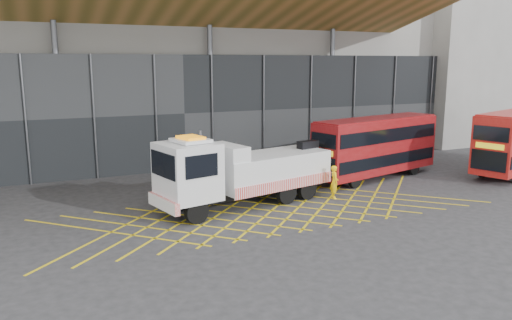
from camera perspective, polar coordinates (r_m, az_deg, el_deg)
name	(u,v)px	position (r m, az deg, el deg)	size (l,w,h in m)	color
ground_plane	(213,219)	(24.53, -4.99, -6.69)	(120.00, 120.00, 0.00)	#2A2A2D
road_markings	(272,211)	(25.70, 1.79, -5.80)	(23.16, 7.16, 0.01)	gold
construction_building	(157,43)	(41.61, -11.28, 12.97)	(55.00, 23.97, 18.00)	gray
east_building	(462,36)	(55.02, 22.45, 12.92)	(15.00, 12.00, 20.00)	gray
recovery_truck	(241,171)	(26.09, -1.71, -1.30)	(11.66, 4.85, 4.06)	black
bus_towed	(376,145)	(33.34, 13.57, 1.70)	(10.01, 4.47, 3.97)	maroon
worker	(334,182)	(28.10, 8.94, -2.50)	(0.68, 0.45, 1.87)	yellow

